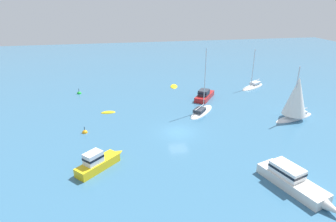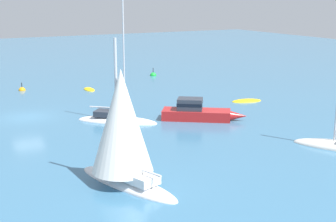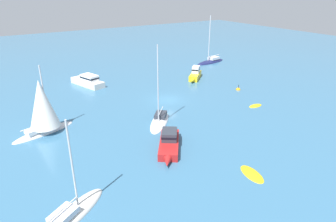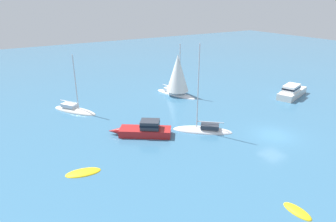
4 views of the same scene
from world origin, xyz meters
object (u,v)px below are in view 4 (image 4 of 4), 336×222
object	(u,v)px
skiff	(83,173)
motor_cruiser	(144,130)
tender	(297,212)
sloop	(177,76)
sailboat	(203,130)
launch	(293,91)
ketch	(74,110)

from	to	relation	value
skiff	motor_cruiser	distance (m)	8.85
tender	skiff	distance (m)	17.15
sloop	motor_cruiser	world-z (taller)	sloop
sloop	sailboat	xyz separation A→B (m)	(4.76, 12.57, -2.83)
skiff	sailboat	size ratio (longest dim) A/B	0.31
tender	launch	xyz separation A→B (m)	(-22.03, -17.01, 0.77)
tender	launch	distance (m)	27.85
tender	ketch	world-z (taller)	ketch
motor_cruiser	ketch	bearing A→B (deg)	-33.10
sailboat	motor_cruiser	bearing A→B (deg)	19.35
ketch	sailboat	world-z (taller)	sailboat
skiff	sloop	bearing A→B (deg)	-131.78
skiff	sailboat	bearing A→B (deg)	-162.78
ketch	sloop	xyz separation A→B (m)	(-15.42, 1.35, 2.84)
tender	sailboat	world-z (taller)	sailboat
sailboat	skiff	bearing A→B (deg)	46.96
tender	sailboat	size ratio (longest dim) A/B	0.22
motor_cruiser	tender	bearing A→B (deg)	136.96
motor_cruiser	launch	bearing A→B (deg)	-143.94
motor_cruiser	launch	world-z (taller)	launch
motor_cruiser	sailboat	size ratio (longest dim) A/B	0.63
motor_cruiser	launch	distance (m)	25.48
motor_cruiser	sailboat	world-z (taller)	sailboat
skiff	motor_cruiser	world-z (taller)	motor_cruiser
skiff	ketch	xyz separation A→B (m)	(-3.41, -15.27, 0.11)
ketch	launch	distance (m)	32.00
skiff	motor_cruiser	size ratio (longest dim) A/B	0.50
ketch	sailboat	bearing A→B (deg)	4.96
tender	sloop	bearing A→B (deg)	165.18
ketch	launch	world-z (taller)	ketch
ketch	launch	bearing A→B (deg)	37.25
tender	motor_cruiser	xyz separation A→B (m)	(3.45, -16.66, 0.66)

